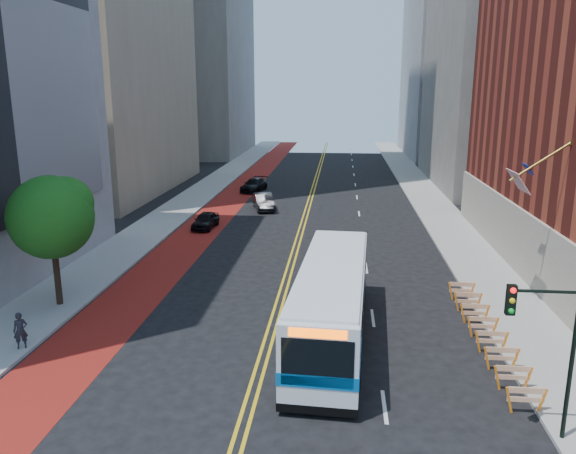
{
  "coord_description": "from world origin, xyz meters",
  "views": [
    {
      "loc": [
        3.07,
        -20.06,
        10.96
      ],
      "look_at": [
        0.41,
        8.0,
        4.03
      ],
      "focal_mm": 35.0,
      "sensor_mm": 36.0,
      "label": 1
    }
  ],
  "objects_px": {
    "pedestrian": "(20,331)",
    "car_c": "(254,185)",
    "street_tree": "(52,214)",
    "car_a": "(205,220)",
    "car_b": "(264,202)",
    "transit_bus": "(332,300)",
    "traffic_signal": "(545,333)"
  },
  "relations": [
    {
      "from": "street_tree",
      "to": "transit_bus",
      "type": "height_order",
      "value": "street_tree"
    },
    {
      "from": "car_a",
      "to": "car_b",
      "type": "height_order",
      "value": "car_b"
    },
    {
      "from": "street_tree",
      "to": "traffic_signal",
      "type": "height_order",
      "value": "street_tree"
    },
    {
      "from": "car_c",
      "to": "pedestrian",
      "type": "distance_m",
      "value": 39.83
    },
    {
      "from": "car_b",
      "to": "street_tree",
      "type": "bearing_deg",
      "value": -121.8
    },
    {
      "from": "car_b",
      "to": "car_c",
      "type": "xyz_separation_m",
      "value": [
        -2.39,
        9.6,
        -0.07
      ]
    },
    {
      "from": "car_c",
      "to": "car_a",
      "type": "bearing_deg",
      "value": -82.84
    },
    {
      "from": "pedestrian",
      "to": "car_c",
      "type": "bearing_deg",
      "value": 57.11
    },
    {
      "from": "traffic_signal",
      "to": "car_c",
      "type": "bearing_deg",
      "value": 109.81
    },
    {
      "from": "street_tree",
      "to": "car_b",
      "type": "bearing_deg",
      "value": 73.96
    },
    {
      "from": "street_tree",
      "to": "car_c",
      "type": "height_order",
      "value": "street_tree"
    },
    {
      "from": "car_a",
      "to": "car_c",
      "type": "xyz_separation_m",
      "value": [
        1.31,
        17.25,
        0.04
      ]
    },
    {
      "from": "car_c",
      "to": "pedestrian",
      "type": "height_order",
      "value": "pedestrian"
    },
    {
      "from": "transit_bus",
      "to": "traffic_signal",
      "type": "bearing_deg",
      "value": -43.17
    },
    {
      "from": "car_c",
      "to": "pedestrian",
      "type": "xyz_separation_m",
      "value": [
        -3.95,
        -39.63,
        0.25
      ]
    },
    {
      "from": "pedestrian",
      "to": "street_tree",
      "type": "bearing_deg",
      "value": 72.07
    },
    {
      "from": "traffic_signal",
      "to": "car_a",
      "type": "distance_m",
      "value": 32.02
    },
    {
      "from": "transit_bus",
      "to": "car_c",
      "type": "bearing_deg",
      "value": 107.29
    },
    {
      "from": "transit_bus",
      "to": "car_b",
      "type": "xyz_separation_m",
      "value": [
        -6.88,
        27.54,
        -1.08
      ]
    },
    {
      "from": "traffic_signal",
      "to": "car_c",
      "type": "relative_size",
      "value": 1.06
    },
    {
      "from": "car_b",
      "to": "car_c",
      "type": "height_order",
      "value": "car_b"
    },
    {
      "from": "car_b",
      "to": "car_c",
      "type": "bearing_deg",
      "value": 88.2
    },
    {
      "from": "street_tree",
      "to": "car_a",
      "type": "relative_size",
      "value": 1.76
    },
    {
      "from": "transit_bus",
      "to": "car_c",
      "type": "relative_size",
      "value": 2.72
    },
    {
      "from": "transit_bus",
      "to": "car_c",
      "type": "distance_m",
      "value": 38.3
    },
    {
      "from": "car_c",
      "to": "pedestrian",
      "type": "bearing_deg",
      "value": -84.19
    },
    {
      "from": "street_tree",
      "to": "car_a",
      "type": "xyz_separation_m",
      "value": [
        3.47,
        17.29,
        -4.26
      ]
    },
    {
      "from": "street_tree",
      "to": "car_a",
      "type": "height_order",
      "value": "street_tree"
    },
    {
      "from": "car_a",
      "to": "car_c",
      "type": "distance_m",
      "value": 17.3
    },
    {
      "from": "car_a",
      "to": "street_tree",
      "type": "bearing_deg",
      "value": -97.36
    },
    {
      "from": "traffic_signal",
      "to": "pedestrian",
      "type": "distance_m",
      "value": 20.51
    },
    {
      "from": "car_a",
      "to": "pedestrian",
      "type": "bearing_deg",
      "value": -92.73
    }
  ]
}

